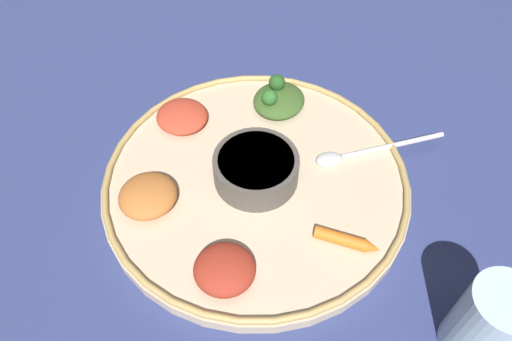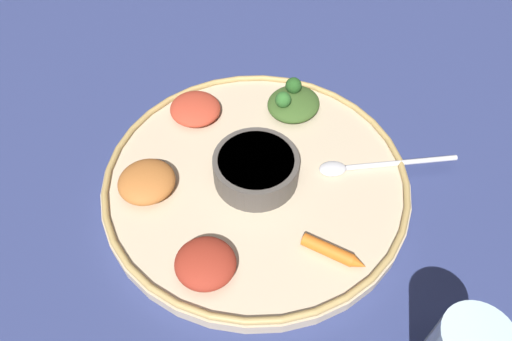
# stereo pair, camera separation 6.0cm
# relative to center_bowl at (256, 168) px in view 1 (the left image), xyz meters

# --- Properties ---
(ground_plane) EXTENTS (2.40, 2.40, 0.00)m
(ground_plane) POSITION_rel_center_bowl_xyz_m (0.00, 0.00, -0.04)
(ground_plane) COLOR navy
(platter) EXTENTS (0.38, 0.38, 0.02)m
(platter) POSITION_rel_center_bowl_xyz_m (0.00, 0.00, -0.03)
(platter) COLOR #C6B293
(platter) RESTS_ON ground_plane
(platter_rim) EXTENTS (0.38, 0.38, 0.01)m
(platter_rim) POSITION_rel_center_bowl_xyz_m (0.00, 0.00, -0.02)
(platter_rim) COLOR tan
(platter_rim) RESTS_ON platter
(center_bowl) EXTENTS (0.10, 0.10, 0.04)m
(center_bowl) POSITION_rel_center_bowl_xyz_m (0.00, 0.00, 0.00)
(center_bowl) COLOR #4C4742
(center_bowl) RESTS_ON platter
(spoon) EXTENTS (0.18, 0.05, 0.01)m
(spoon) POSITION_rel_center_bowl_xyz_m (-0.14, -0.02, -0.02)
(spoon) COLOR silver
(spoon) RESTS_ON platter
(greens_pile) EXTENTS (0.10, 0.10, 0.04)m
(greens_pile) POSITION_rel_center_bowl_xyz_m (-0.04, -0.12, -0.01)
(greens_pile) COLOR #385623
(greens_pile) RESTS_ON platter
(carrot_near_spoon) EXTENTS (0.07, 0.04, 0.01)m
(carrot_near_spoon) POSITION_rel_center_bowl_xyz_m (-0.09, 0.10, -0.01)
(carrot_near_spoon) COLOR orange
(carrot_near_spoon) RESTS_ON platter
(mound_chickpea) EXTENTS (0.10, 0.10, 0.03)m
(mound_chickpea) POSITION_rel_center_bowl_xyz_m (0.13, 0.02, -0.01)
(mound_chickpea) COLOR #B2662D
(mound_chickpea) RESTS_ON platter
(mound_berbere_red) EXTENTS (0.10, 0.10, 0.02)m
(mound_berbere_red) POSITION_rel_center_bowl_xyz_m (0.09, -0.11, -0.01)
(mound_berbere_red) COLOR #B73D28
(mound_berbere_red) RESTS_ON platter
(mound_beet) EXTENTS (0.08, 0.08, 0.03)m
(mound_beet) POSITION_rel_center_bowl_xyz_m (0.05, 0.13, -0.01)
(mound_beet) COLOR maroon
(mound_beet) RESTS_ON platter
(drinking_glass) EXTENTS (0.06, 0.06, 0.10)m
(drinking_glass) POSITION_rel_center_bowl_xyz_m (-0.20, 0.22, 0.01)
(drinking_glass) COLOR silver
(drinking_glass) RESTS_ON ground_plane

